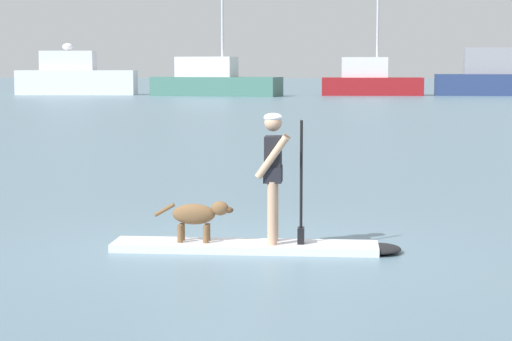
# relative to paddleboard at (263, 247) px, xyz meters

# --- Properties ---
(ground_plane) EXTENTS (400.00, 400.00, 0.00)m
(ground_plane) POSITION_rel_paddleboard_xyz_m (-0.23, -0.01, -0.05)
(ground_plane) COLOR slate
(paddleboard) EXTENTS (3.64, 0.82, 0.10)m
(paddleboard) POSITION_rel_paddleboard_xyz_m (0.00, 0.00, 0.00)
(paddleboard) COLOR silver
(paddleboard) RESTS_ON ground_plane
(person_paddler) EXTENTS (0.61, 0.49, 1.62)m
(person_paddler) POSITION_rel_paddleboard_xyz_m (0.14, 0.01, 0.98)
(person_paddler) COLOR tan
(person_paddler) RESTS_ON paddleboard
(dog) EXTENTS (1.01, 0.25, 0.52)m
(dog) POSITION_rel_paddleboard_xyz_m (-0.82, -0.04, 0.39)
(dog) COLOR brown
(dog) RESTS_ON paddleboard
(moored_boat_far_port) EXTENTS (10.27, 3.72, 4.37)m
(moored_boat_far_port) POSITION_rel_paddleboard_xyz_m (-25.04, 66.40, 1.40)
(moored_boat_far_port) COLOR white
(moored_boat_far_port) RESTS_ON ground_plane
(moored_boat_far_starboard) EXTENTS (10.91, 4.71, 10.90)m
(moored_boat_far_starboard) POSITION_rel_paddleboard_xyz_m (-12.70, 64.65, 1.17)
(moored_boat_far_starboard) COLOR #3F7266
(moored_boat_far_starboard) RESTS_ON ground_plane
(moored_boat_center) EXTENTS (8.52, 3.70, 10.77)m
(moored_boat_center) POSITION_rel_paddleboard_xyz_m (-0.12, 68.02, 1.16)
(moored_boat_center) COLOR maroon
(moored_boat_center) RESTS_ON ground_plane
(moored_boat_port) EXTENTS (11.92, 3.66, 9.23)m
(moored_boat_port) POSITION_rel_paddleboard_xyz_m (10.92, 69.12, 1.42)
(moored_boat_port) COLOR navy
(moored_boat_port) RESTS_ON ground_plane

